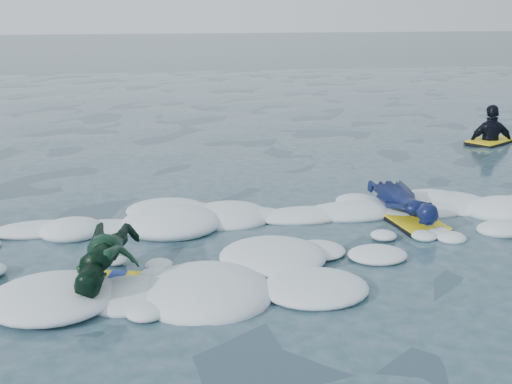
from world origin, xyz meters
TOP-DOWN VIEW (x-y plane):
  - ground at (0.00, 0.00)m, footprint 120.00×120.00m
  - foam_band at (0.00, 1.03)m, footprint 12.00×3.10m
  - prone_woman_unit at (1.75, 1.37)m, footprint 0.65×1.57m
  - prone_child_unit at (-1.92, -0.06)m, footprint 0.89×1.41m
  - waiting_rider_unit at (5.33, 5.45)m, footprint 1.23×1.08m

SIDE VIEW (x-z plane):
  - waiting_rider_unit at x=5.33m, z-range -0.84..0.78m
  - ground at x=0.00m, z-range 0.00..0.00m
  - foam_band at x=0.00m, z-range -0.15..0.15m
  - prone_woman_unit at x=1.75m, z-range 0.00..0.41m
  - prone_child_unit at x=-1.92m, z-range 0.01..0.52m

